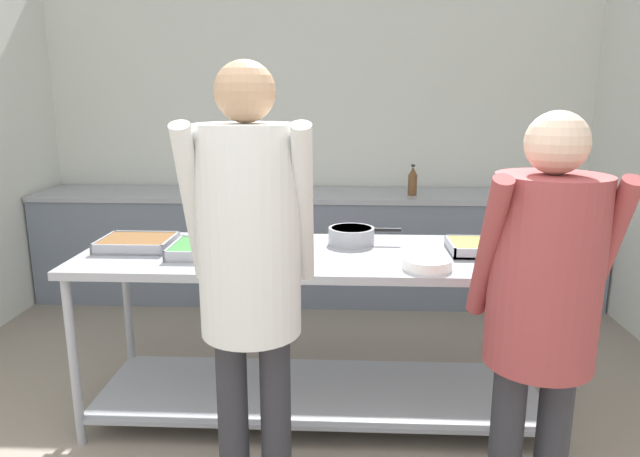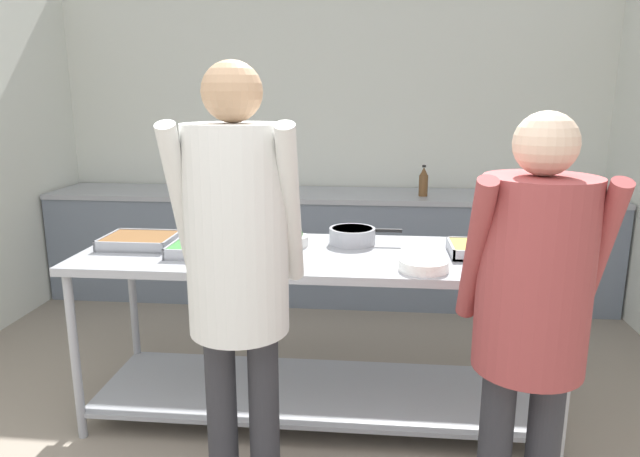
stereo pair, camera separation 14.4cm
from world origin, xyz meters
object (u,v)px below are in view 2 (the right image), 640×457
(serving_tray_roast, at_px, (498,250))
(serving_tray_vegetables, at_px, (216,248))
(guest_serving_left, at_px, (532,298))
(broccoli_bowl, at_px, (290,239))
(guest_serving_right, at_px, (238,255))
(sauce_pan, at_px, (353,235))
(plate_stack, at_px, (424,265))
(water_bottle, at_px, (423,182))
(serving_tray_greens, at_px, (140,241))

(serving_tray_roast, bearing_deg, serving_tray_vegetables, -176.16)
(serving_tray_roast, relative_size, guest_serving_left, 0.29)
(serving_tray_vegetables, xyz_separation_m, broccoli_bowl, (0.35, 0.17, 0.01))
(serving_tray_vegetables, relative_size, guest_serving_right, 0.25)
(sauce_pan, relative_size, guest_serving_right, 0.22)
(sauce_pan, height_order, plate_stack, sauce_pan)
(sauce_pan, xyz_separation_m, water_bottle, (0.49, 1.54, 0.06))
(serving_tray_vegetables, distance_m, guest_serving_left, 1.55)
(serving_tray_greens, height_order, guest_serving_right, guest_serving_right)
(serving_tray_roast, bearing_deg, sauce_pan, 168.23)
(broccoli_bowl, bearing_deg, serving_tray_roast, -4.30)
(guest_serving_left, bearing_deg, serving_tray_vegetables, 149.07)
(serving_tray_greens, relative_size, water_bottle, 1.50)
(broccoli_bowl, distance_m, guest_serving_right, 0.95)
(water_bottle, bearing_deg, guest_serving_left, -86.34)
(sauce_pan, distance_m, guest_serving_right, 1.09)
(broccoli_bowl, distance_m, sauce_pan, 0.33)
(sauce_pan, bearing_deg, serving_tray_greens, -172.47)
(serving_tray_vegetables, height_order, guest_serving_right, guest_serving_right)
(broccoli_bowl, relative_size, guest_serving_left, 0.12)
(serving_tray_vegetables, relative_size, plate_stack, 1.92)
(guest_serving_right, bearing_deg, serving_tray_greens, 130.57)
(broccoli_bowl, relative_size, serving_tray_roast, 0.40)
(broccoli_bowl, distance_m, plate_stack, 0.76)
(serving_tray_roast, height_order, water_bottle, water_bottle)
(broccoli_bowl, xyz_separation_m, plate_stack, (0.67, -0.37, -0.01))
(serving_tray_vegetables, height_order, plate_stack, serving_tray_vegetables)
(serving_tray_greens, distance_m, water_bottle, 2.33)
(serving_tray_greens, distance_m, sauce_pan, 1.12)
(serving_tray_vegetables, xyz_separation_m, serving_tray_roast, (1.40, 0.09, -0.00))
(plate_stack, height_order, water_bottle, water_bottle)
(serving_tray_vegetables, bearing_deg, guest_serving_left, -30.93)
(plate_stack, distance_m, serving_tray_roast, 0.48)
(plate_stack, distance_m, water_bottle, 1.99)
(serving_tray_greens, xyz_separation_m, water_bottle, (1.60, 1.69, 0.08))
(serving_tray_greens, relative_size, serving_tray_vegetables, 0.83)
(plate_stack, bearing_deg, guest_serving_left, -62.18)
(serving_tray_vegetables, distance_m, water_bottle, 2.13)
(serving_tray_greens, distance_m, serving_tray_roast, 1.84)
(water_bottle, bearing_deg, serving_tray_greens, -133.55)
(sauce_pan, height_order, guest_serving_left, guest_serving_left)
(serving_tray_vegetables, bearing_deg, sauce_pan, 19.98)
(plate_stack, bearing_deg, guest_serving_right, -141.66)
(serving_tray_vegetables, xyz_separation_m, guest_serving_left, (1.33, -0.80, 0.07))
(broccoli_bowl, height_order, guest_serving_right, guest_serving_right)
(serving_tray_roast, bearing_deg, guest_serving_left, -94.48)
(sauce_pan, relative_size, serving_tray_roast, 0.81)
(plate_stack, distance_m, guest_serving_right, 0.93)
(guest_serving_right, relative_size, water_bottle, 7.32)
(guest_serving_right, bearing_deg, serving_tray_vegetables, 111.47)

